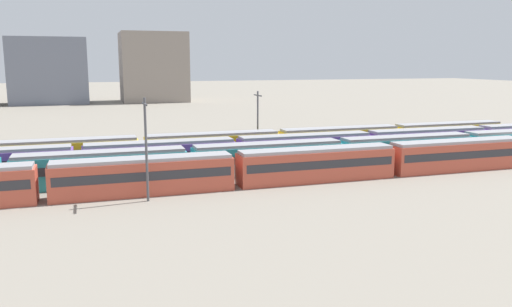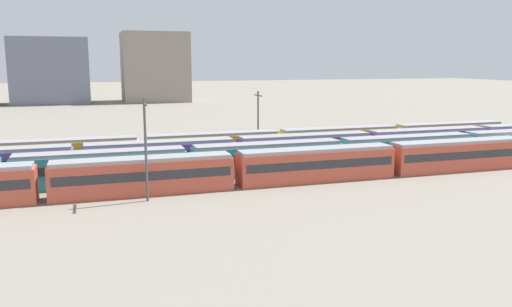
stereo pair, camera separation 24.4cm
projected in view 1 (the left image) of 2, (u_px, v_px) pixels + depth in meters
The scene contains 8 objects.
train_track_0 at pixel (235, 170), 54.63m from camera, with size 74.70×3.06×3.75m.
train_track_1 at pixel (340, 154), 64.09m from camera, with size 112.50×3.06×3.75m.
train_track_2 at pixel (305, 148), 68.20m from camera, with size 93.60×3.06×3.75m.
train_track_3 at pixel (213, 146), 69.65m from camera, with size 93.60×3.06×3.75m.
catenary_pole_1 at pixel (258, 119), 74.43m from camera, with size 0.24×3.20×9.00m.
catenary_pole_2 at pixel (146, 144), 48.49m from camera, with size 0.24×3.20×9.87m.
distant_building_2 at pixel (49, 71), 163.27m from camera, with size 23.27×15.80×20.64m, color slate.
distant_building_3 at pixel (153, 67), 173.05m from camera, with size 21.21×18.67×22.73m, color gray.
Camera 1 is at (11.47, -51.55, 13.09)m, focal length 36.36 mm.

